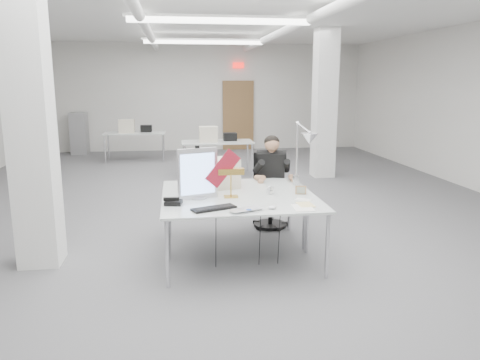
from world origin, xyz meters
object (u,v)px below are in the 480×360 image
object	(u,v)px
seated_person	(272,167)
laptop	(249,211)
desk_phone	(173,203)
architect_lamp	(302,150)
beige_monitor	(221,173)
monitor	(198,174)
bankers_lamp	(231,183)
desk_main	(244,205)
office_chair	(271,190)

from	to	relation	value
seated_person	laptop	size ratio (longest dim) A/B	2.74
desk_phone	architect_lamp	world-z (taller)	architect_lamp
laptop	beige_monitor	world-z (taller)	beige_monitor
monitor	laptop	distance (m)	0.87
bankers_lamp	beige_monitor	world-z (taller)	beige_monitor
laptop	desk_phone	bearing A→B (deg)	128.36
monitor	laptop	world-z (taller)	monitor
architect_lamp	desk_main	bearing A→B (deg)	-151.13
seated_person	beige_monitor	size ratio (longest dim) A/B	2.53
monitor	seated_person	bearing A→B (deg)	27.74
architect_lamp	laptop	bearing A→B (deg)	-138.74
office_chair	bankers_lamp	bearing A→B (deg)	-108.17
desk_main	laptop	bearing A→B (deg)	-89.49
beige_monitor	architect_lamp	bearing A→B (deg)	-29.95
beige_monitor	architect_lamp	world-z (taller)	architect_lamp
seated_person	architect_lamp	distance (m)	0.92
monitor	bankers_lamp	distance (m)	0.40
desk_main	beige_monitor	xyz separation A→B (m)	(-0.16, 0.87, 0.20)
desk_phone	beige_monitor	bearing A→B (deg)	61.91
office_chair	desk_phone	distance (m)	1.98
office_chair	architect_lamp	world-z (taller)	architect_lamp
office_chair	desk_phone	size ratio (longest dim) A/B	6.08
beige_monitor	monitor	bearing A→B (deg)	-136.15
laptop	desk_phone	size ratio (longest dim) A/B	1.98
seated_person	desk_phone	world-z (taller)	seated_person
bankers_lamp	beige_monitor	distance (m)	0.55
desk_main	office_chair	distance (m)	1.62
monitor	architect_lamp	xyz separation A→B (m)	(1.30, 0.30, 0.20)
office_chair	desk_main	bearing A→B (deg)	-98.94
bankers_lamp	beige_monitor	bearing A→B (deg)	98.02
seated_person	laptop	world-z (taller)	seated_person
desk_phone	architect_lamp	size ratio (longest dim) A/B	0.18
monitor	desk_main	bearing A→B (deg)	-51.64
seated_person	laptop	xyz separation A→B (m)	(-0.60, -1.78, -0.13)
laptop	bankers_lamp	xyz separation A→B (m)	(-0.11, 0.66, 0.16)
office_chair	architect_lamp	bearing A→B (deg)	-63.27
office_chair	seated_person	world-z (taller)	seated_person
bankers_lamp	architect_lamp	world-z (taller)	architect_lamp
seated_person	desk_phone	bearing A→B (deg)	-122.16
desk_main	beige_monitor	size ratio (longest dim) A/B	4.60
office_chair	laptop	world-z (taller)	office_chair
desk_main	office_chair	bearing A→B (deg)	67.88
monitor	desk_phone	xyz separation A→B (m)	(-0.28, -0.24, -0.27)
desk_main	architect_lamp	distance (m)	1.15
bankers_lamp	beige_monitor	size ratio (longest dim) A/B	0.89
architect_lamp	bankers_lamp	bearing A→B (deg)	-170.57
bankers_lamp	architect_lamp	bearing A→B (deg)	19.67
office_chair	bankers_lamp	size ratio (longest dim) A/B	3.19
laptop	bankers_lamp	world-z (taller)	bankers_lamp
laptop	beige_monitor	bearing A→B (deg)	74.99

